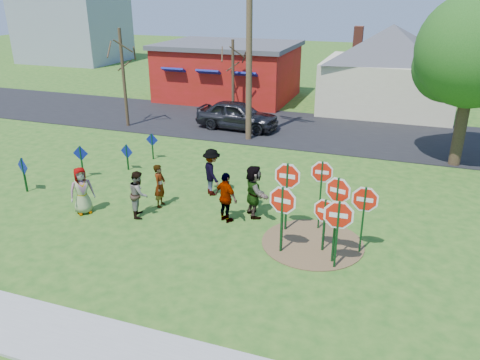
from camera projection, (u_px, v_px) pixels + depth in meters
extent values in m
plane|color=#245919|center=(195.00, 209.00, 16.97)|extent=(120.00, 120.00, 0.00)
cube|color=#9E9E99|center=(64.00, 338.00, 10.67)|extent=(22.00, 1.80, 0.08)
cube|color=black|center=(278.00, 127.00, 26.99)|extent=(120.00, 7.50, 0.04)
cylinder|color=brown|center=(312.00, 243.00, 14.70)|extent=(3.20, 3.20, 0.03)
cube|color=maroon|center=(229.00, 73.00, 33.68)|extent=(9.00, 7.00, 3.60)
cube|color=#4C4C51|center=(228.00, 45.00, 32.94)|extent=(9.40, 7.40, 0.30)
cube|color=navy|center=(174.00, 70.00, 31.09)|extent=(1.60, 0.78, 0.45)
cube|color=navy|center=(209.00, 72.00, 30.32)|extent=(1.60, 0.78, 0.45)
cube|color=navy|center=(245.00, 74.00, 29.55)|extent=(1.60, 0.78, 0.45)
cube|color=beige|center=(387.00, 85.00, 30.37)|extent=(8.00, 7.00, 3.20)
pyramid|color=#4C4C51|center=(394.00, 24.00, 28.93)|extent=(9.40, 9.40, 2.20)
cube|color=brown|center=(358.00, 38.00, 28.98)|extent=(0.55, 0.55, 1.40)
cube|color=brown|center=(426.00, 37.00, 29.49)|extent=(0.55, 0.55, 1.40)
cube|color=#8C939E|center=(73.00, 23.00, 50.25)|extent=(10.00, 8.00, 8.00)
cube|color=#113E1A|center=(282.00, 220.00, 13.85)|extent=(0.07, 0.09, 2.14)
cylinder|color=white|center=(283.00, 200.00, 13.61)|extent=(1.14, 0.18, 1.15)
cylinder|color=red|center=(283.00, 200.00, 13.61)|extent=(0.99, 0.16, 1.00)
cube|color=white|center=(283.00, 200.00, 13.61)|extent=(0.50, 0.08, 0.14)
cube|color=#113E1A|center=(320.00, 196.00, 15.17)|extent=(0.06, 0.07, 2.38)
cylinder|color=white|center=(322.00, 172.00, 14.85)|extent=(0.97, 0.08, 0.97)
cylinder|color=red|center=(322.00, 172.00, 14.85)|extent=(0.83, 0.07, 0.83)
cube|color=white|center=(322.00, 172.00, 14.85)|extent=(0.43, 0.03, 0.12)
cylinder|color=gold|center=(322.00, 172.00, 14.85)|extent=(0.97, 0.07, 0.97)
cube|color=#113E1A|center=(335.00, 221.00, 13.22)|extent=(0.07, 0.08, 2.66)
cylinder|color=white|center=(338.00, 190.00, 12.85)|extent=(0.98, 0.30, 1.01)
cylinder|color=red|center=(338.00, 190.00, 12.85)|extent=(0.84, 0.26, 0.87)
cube|color=white|center=(338.00, 190.00, 12.85)|extent=(0.43, 0.13, 0.13)
cube|color=#113E1A|center=(363.00, 221.00, 13.82)|extent=(0.06, 0.07, 2.15)
cylinder|color=white|center=(365.00, 199.00, 13.56)|extent=(1.06, 0.02, 1.06)
cylinder|color=red|center=(365.00, 199.00, 13.56)|extent=(0.92, 0.02, 0.92)
cube|color=white|center=(365.00, 199.00, 13.56)|extent=(0.47, 0.01, 0.13)
cylinder|color=gold|center=(365.00, 199.00, 13.56)|extent=(1.06, 0.02, 1.06)
cube|color=#113E1A|center=(324.00, 226.00, 13.98)|extent=(0.07, 0.08, 1.71)
cylinder|color=white|center=(325.00, 211.00, 13.80)|extent=(0.99, 0.30, 1.02)
cylinder|color=red|center=(325.00, 211.00, 13.80)|extent=(0.85, 0.27, 0.88)
cube|color=white|center=(325.00, 211.00, 13.80)|extent=(0.43, 0.13, 0.13)
cube|color=#113E1A|center=(337.00, 235.00, 13.05)|extent=(0.06, 0.08, 2.10)
cylinder|color=white|center=(339.00, 215.00, 12.81)|extent=(1.15, 0.09, 1.15)
cylinder|color=red|center=(339.00, 215.00, 12.81)|extent=(0.99, 0.08, 0.99)
cube|color=white|center=(339.00, 215.00, 12.81)|extent=(0.50, 0.04, 0.14)
cylinder|color=gold|center=(339.00, 215.00, 12.81)|extent=(1.14, 0.08, 1.15)
cube|color=#113E1A|center=(287.00, 198.00, 15.10)|extent=(0.06, 0.08, 2.35)
cylinder|color=white|center=(287.00, 176.00, 14.81)|extent=(1.15, 0.05, 1.15)
cylinder|color=red|center=(287.00, 176.00, 14.81)|extent=(0.99, 0.05, 0.99)
cube|color=white|center=(287.00, 176.00, 14.81)|extent=(0.51, 0.02, 0.14)
cube|color=#113E1A|center=(24.00, 175.00, 18.21)|extent=(0.08, 0.08, 1.40)
cube|color=navy|center=(23.00, 166.00, 18.07)|extent=(0.69, 0.25, 0.72)
cube|color=#113E1A|center=(82.00, 162.00, 19.53)|extent=(0.06, 0.07, 1.41)
cube|color=navy|center=(81.00, 153.00, 19.38)|extent=(0.65, 0.14, 0.66)
cube|color=#113E1A|center=(127.00, 157.00, 20.47)|extent=(0.06, 0.07, 1.17)
cube|color=navy|center=(127.00, 151.00, 20.37)|extent=(0.65, 0.12, 0.66)
cube|color=#113E1A|center=(152.00, 147.00, 21.75)|extent=(0.05, 0.06, 1.24)
cube|color=navy|center=(152.00, 140.00, 21.63)|extent=(0.61, 0.04, 0.61)
imported|color=#404994|center=(82.00, 191.00, 16.41)|extent=(0.96, 1.00, 1.72)
imported|color=#28745F|center=(160.00, 186.00, 16.96)|extent=(0.45, 0.63, 1.61)
imported|color=brown|center=(139.00, 194.00, 16.24)|extent=(0.92, 1.00, 1.66)
imported|color=#343438|center=(212.00, 172.00, 17.89)|extent=(1.29, 1.35, 1.84)
imported|color=#5B3461|center=(226.00, 198.00, 15.79)|extent=(1.12, 0.87, 1.78)
imported|color=#245437|center=(254.00, 191.00, 16.16)|extent=(1.46, 1.75, 1.89)
imported|color=#2B2C30|center=(237.00, 115.00, 26.34)|extent=(4.76, 2.16, 1.58)
cylinder|color=#4C3823|center=(249.00, 43.00, 22.98)|extent=(0.31, 0.31, 9.93)
cylinder|color=#382819|center=(462.00, 122.00, 20.51)|extent=(0.52, 0.52, 4.05)
sphere|color=#174B14|center=(475.00, 50.00, 19.36)|extent=(4.78, 4.78, 4.78)
sphere|color=#174B14|center=(449.00, 67.00, 20.57)|extent=(3.13, 3.13, 3.13)
cylinder|color=#382819|center=(124.00, 79.00, 26.21)|extent=(0.18, 0.18, 5.47)
cylinder|color=#382819|center=(233.00, 78.00, 28.85)|extent=(0.18, 0.18, 4.62)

